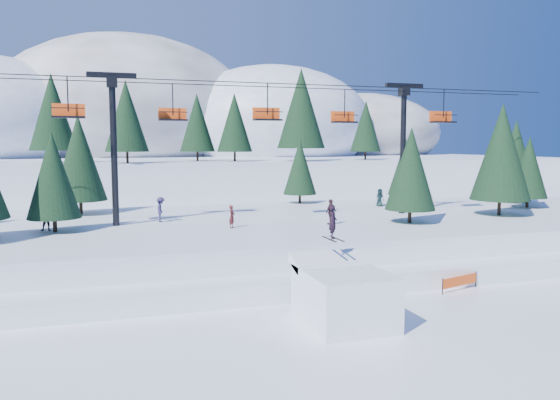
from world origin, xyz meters
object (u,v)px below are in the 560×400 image
object	(u,v)px
jump_kicker	(343,294)
banner_far	(480,271)
banner_near	(460,281)
chairlift	(256,126)

from	to	relation	value
jump_kicker	banner_far	world-z (taller)	jump_kicker
jump_kicker	banner_near	xyz separation A→B (m)	(8.34, 2.97, -0.77)
chairlift	banner_far	distance (m)	18.15
banner_near	banner_far	size ratio (longest dim) A/B	1.02
jump_kicker	banner_far	bearing A→B (deg)	22.72
banner_far	jump_kicker	bearing A→B (deg)	-157.28
jump_kicker	banner_far	distance (m)	11.85
chairlift	jump_kicker	bearing A→B (deg)	-91.52
banner_far	chairlift	bearing A→B (deg)	131.22
jump_kicker	banner_far	xyz separation A→B (m)	(10.91, 4.57, -0.77)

